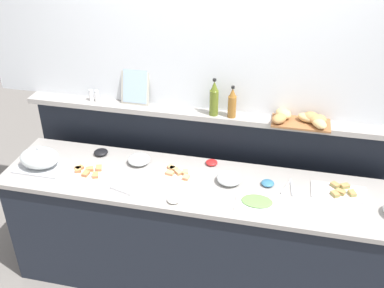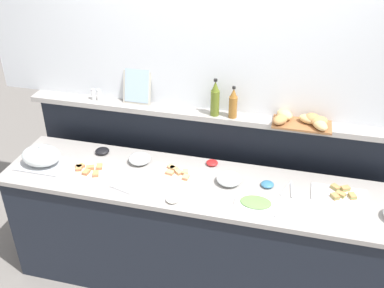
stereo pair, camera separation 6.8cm
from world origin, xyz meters
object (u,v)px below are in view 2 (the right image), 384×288
Objects in this scene: cold_cuts_platter at (256,203)px; vinegar_bottle_amber at (233,104)px; napkin_stack at (128,184)px; bread_basket at (304,120)px; sandwich_platter_rear at (340,194)px; salt_shaker at (94,94)px; serving_cloche at (41,156)px; condiment_bowl_cream at (172,200)px; sandwich_platter_side at (176,173)px; framed_picture at (137,86)px; glass_bowl_large at (229,179)px; pepper_shaker at (99,95)px; condiment_bowl_teal at (212,163)px; condiment_bowl_red at (267,184)px; sandwich_platter_front at (93,171)px; olive_oil_bottle at (215,99)px; condiment_bowl_dark at (102,151)px; glass_bowl_small at (140,159)px; serving_tongs at (289,188)px.

cold_cuts_platter is 1.14× the size of vinegar_bottle_amber.
napkin_stack is 0.41× the size of bread_basket.
sandwich_platter_rear is 0.57m from cold_cuts_platter.
salt_shaker is at bearing 129.80° from napkin_stack.
condiment_bowl_cream is (1.04, -0.18, -0.06)m from serving_cloche.
framed_picture is (-0.41, 0.40, 0.46)m from sandwich_platter_side.
glass_bowl_large is at bearing 4.77° from serving_cloche.
vinegar_bottle_amber reaches higher than pepper_shaker.
condiment_bowl_red is at bearing -21.81° from condiment_bowl_teal.
sandwich_platter_rear is (1.69, 0.16, -0.00)m from sandwich_platter_front.
sandwich_platter_rear is at bearing -18.01° from olive_oil_bottle.
bread_basket is (0.82, 0.33, 0.36)m from sandwich_platter_side.
condiment_bowl_dark reaches higher than condiment_bowl_teal.
framed_picture reaches higher than condiment_bowl_dark.
condiment_bowl_dark is at bearing 164.73° from cold_cuts_platter.
bread_basket is (-0.29, 0.30, 0.36)m from sandwich_platter_rear.
vinegar_bottle_amber reaches higher than glass_bowl_small.
vinegar_bottle_amber is (-0.78, 0.29, 0.43)m from sandwich_platter_rear.
olive_oil_bottle is (1.17, 0.45, 0.38)m from serving_cloche.
condiment_bowl_cream is at bearing -32.53° from condiment_bowl_dark.
sandwich_platter_front is 0.66m from condiment_bowl_cream.
sandwich_platter_side is 2.13× the size of glass_bowl_small.
vinegar_bottle_amber reaches higher than cold_cuts_platter.
sandwich_platter_side is at bearing -25.64° from salt_shaker.
serving_tongs is (1.36, 0.15, -0.01)m from sandwich_platter_front.
serving_tongs is 0.68× the size of olive_oil_bottle.
serving_tongs is (0.40, 0.03, -0.03)m from glass_bowl_large.
glass_bowl_small is 1.88× the size of condiment_bowl_teal.
condiment_bowl_red is (0.94, -0.07, -0.01)m from glass_bowl_small.
sandwich_platter_front is 3.78× the size of salt_shaker.
olive_oil_bottle reaches higher than pepper_shaker.
pepper_shaker is (-1.04, 0.03, -0.06)m from vinegar_bottle_amber.
sandwich_platter_front is 0.59m from sandwich_platter_side.
salt_shaker is at bearing 178.43° from vinegar_bottle_amber.
salt_shaker and pepper_shaker have the same top height.
sandwich_platter_front is at bearing -153.54° from vinegar_bottle_amber.
pepper_shaker is (-0.93, 0.17, 0.36)m from condiment_bowl_teal.
glass_bowl_small is at bearing 164.00° from sandwich_platter_side.
olive_oil_bottle is (-0.39, 0.53, 0.45)m from cold_cuts_platter.
bread_basket is at bearing 0.05° from olive_oil_bottle.
cold_cuts_platter is at bearing -103.59° from condiment_bowl_red.
serving_tongs is (0.14, 0.01, -0.01)m from condiment_bowl_red.
pepper_shaker reaches higher than sandwich_platter_side.
glass_bowl_large is at bearing 42.33° from condiment_bowl_cream.
sandwich_platter_rear is 4.14× the size of pepper_shaker.
sandwich_platter_side is 2.02× the size of napkin_stack.
sandwich_platter_side is 0.30m from condiment_bowl_cream.
framed_picture is at bearing 135.52° from sandwich_platter_side.
condiment_bowl_red is at bearing 28.69° from condiment_bowl_cream.
glass_bowl_small is 1.86× the size of pepper_shaker.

